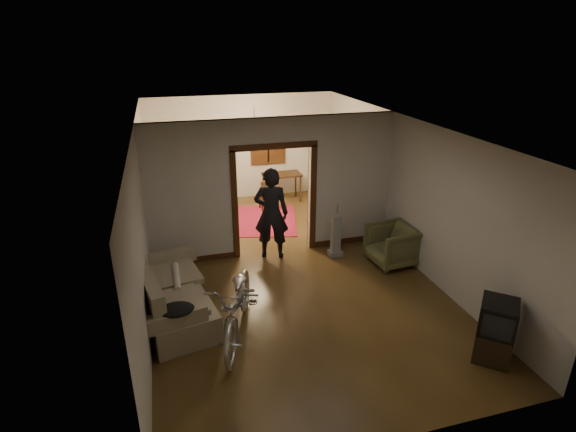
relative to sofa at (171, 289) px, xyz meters
name	(u,v)px	position (x,y,z in m)	size (l,w,h in m)	color
floor	(284,267)	(2.15, 1.08, -0.49)	(5.00, 8.50, 0.01)	#3D2A13
ceiling	(283,124)	(2.15, 1.08, 2.31)	(5.00, 8.50, 0.01)	white
wall_back	(242,148)	(2.15, 5.33, 0.91)	(5.00, 0.02, 2.80)	beige
wall_left	(143,214)	(-0.35, 1.08, 0.91)	(0.02, 8.50, 2.80)	beige
wall_right	(405,188)	(4.65, 1.08, 0.91)	(0.02, 8.50, 2.80)	beige
partition_wall	(274,188)	(2.15, 1.83, 0.91)	(5.00, 0.14, 2.80)	beige
door_casing	(274,202)	(2.15, 1.83, 0.61)	(1.74, 0.20, 2.32)	#3D200D
far_window	(268,141)	(2.85, 5.29, 1.06)	(0.98, 0.06, 1.28)	black
chandelier	(255,124)	(2.15, 3.58, 1.86)	(0.24, 0.24, 0.24)	#FFE0A5
light_switch	(324,191)	(3.20, 1.75, 0.76)	(0.08, 0.01, 0.12)	silver
sofa	(171,289)	(0.00, 0.00, 0.00)	(0.95, 2.12, 0.98)	#786F50
rolled_paper	(177,277)	(0.10, 0.30, 0.04)	(0.11, 0.11, 0.85)	beige
jacket	(176,310)	(0.05, -0.91, 0.19)	(0.50, 0.38, 0.15)	black
bicycle	(239,304)	(0.95, -0.80, 0.06)	(0.72, 2.07, 1.09)	silver
armchair	(392,245)	(4.25, 0.67, -0.09)	(0.85, 0.87, 0.79)	brown
tv_stand	(493,344)	(4.27, -2.28, -0.25)	(0.52, 0.47, 0.47)	black
crt_tv	(498,317)	(4.27, -2.28, 0.19)	(0.52, 0.47, 0.45)	black
vacuum	(336,236)	(3.30, 1.28, -0.04)	(0.27, 0.22, 0.89)	gray
person	(271,214)	(2.04, 1.60, 0.45)	(0.69, 0.45, 1.88)	black
oriental_rug	(264,220)	(2.31, 3.49, -0.48)	(1.51, 1.99, 0.02)	maroon
locker	(192,175)	(0.74, 5.04, 0.35)	(0.84, 0.46, 1.67)	#2A3520
globe	(188,133)	(0.74, 5.04, 1.45)	(0.31, 0.31, 0.31)	#1E5972
desk	(282,188)	(3.09, 4.74, -0.11)	(1.02, 0.57, 0.76)	#322010
desk_chair	(267,195)	(2.54, 4.20, -0.07)	(0.37, 0.37, 0.83)	#322010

